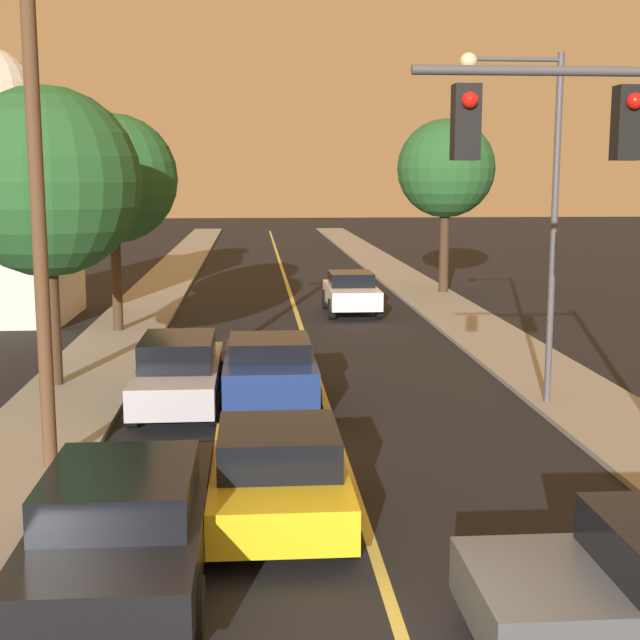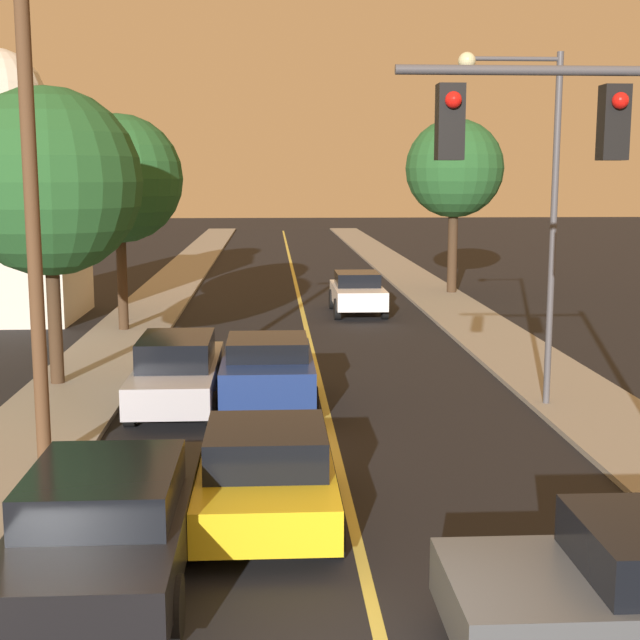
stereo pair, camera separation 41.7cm
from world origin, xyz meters
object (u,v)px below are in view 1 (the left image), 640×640
car_near_lane_second (269,370)px  streetlamp_right (532,182)px  car_outer_lane_front (124,521)px  tree_left_near (47,182)px  tree_left_far (113,179)px  car_far_oncoming (351,292)px  utility_pole_left (38,202)px  tree_right_near (446,169)px  car_outer_lane_second (179,371)px  car_near_lane_front (278,473)px

car_near_lane_second → streetlamp_right: streetlamp_right is taller
car_outer_lane_front → tree_left_near: (-3.04, 10.35, 4.02)m
car_near_lane_second → car_outer_lane_front: size_ratio=0.80×
streetlamp_right → tree_left_far: bearing=135.4°
car_far_oncoming → utility_pole_left: 18.90m
car_near_lane_second → tree_left_near: tree_left_near is taller
car_outer_lane_front → utility_pole_left: bearing=113.4°
tree_right_near → tree_left_far: bearing=-145.2°
car_far_oncoming → tree_left_near: 14.33m
car_outer_lane_second → car_outer_lane_front: bearing=-90.0°
tree_left_near → tree_right_near: size_ratio=0.95×
car_near_lane_second → tree_left_far: bearing=115.8°
tree_left_near → car_outer_lane_second: bearing=-33.0°
car_outer_lane_second → car_far_oncoming: (5.16, 13.01, -0.01)m
car_outer_lane_second → tree_left_far: 10.61m
car_outer_lane_front → tree_left_near: size_ratio=0.72×
tree_left_near → tree_right_near: tree_right_near is taller
car_outer_lane_front → car_far_oncoming: size_ratio=1.20×
car_near_lane_front → car_outer_lane_front: 2.60m
car_outer_lane_second → utility_pole_left: utility_pole_left is taller
car_outer_lane_second → tree_right_near: bearing=61.8°
car_near_lane_front → car_outer_lane_second: size_ratio=0.83×
car_near_lane_front → car_near_lane_second: size_ratio=1.03×
car_outer_lane_front → tree_left_far: (-2.68, 17.82, 4.07)m
car_outer_lane_front → tree_left_far: bearing=98.6°
car_outer_lane_second → car_near_lane_front: bearing=-73.7°
car_outer_lane_front → tree_right_near: tree_right_near is taller
car_far_oncoming → tree_right_near: bearing=-131.8°
utility_pole_left → tree_left_far: bearing=93.6°
utility_pole_left → tree_left_near: size_ratio=1.24×
utility_pole_left → tree_left_far: size_ratio=1.26×
utility_pole_left → tree_right_near: 24.95m
car_far_oncoming → tree_left_far: tree_left_far is taller
car_far_oncoming → tree_left_far: (-7.85, -3.58, 4.07)m
car_far_oncoming → utility_pole_left: utility_pole_left is taller
car_near_lane_front → car_near_lane_second: car_near_lane_second is taller
car_near_lane_front → utility_pole_left: bearing=146.4°
car_near_lane_front → car_far_oncoming: car_far_oncoming is taller
streetlamp_right → car_far_oncoming: bearing=99.5°
car_outer_lane_second → utility_pole_left: size_ratio=0.57×
streetlamp_right → utility_pole_left: bearing=-158.8°
utility_pole_left → tree_left_far: (-0.85, 13.57, 0.31)m
car_near_lane_second → tree_right_near: tree_right_near is taller
car_near_lane_second → tree_right_near: (7.70, 18.13, 4.42)m
tree_left_near → tree_right_near: bearing=51.7°
streetlamp_right → car_outer_lane_front: bearing=-133.4°
tree_right_near → car_near_lane_front: bearing=-107.3°
car_near_lane_front → streetlamp_right: bearing=48.1°
car_near_lane_front → utility_pole_left: size_ratio=0.47×
car_near_lane_second → tree_left_far: size_ratio=0.58×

